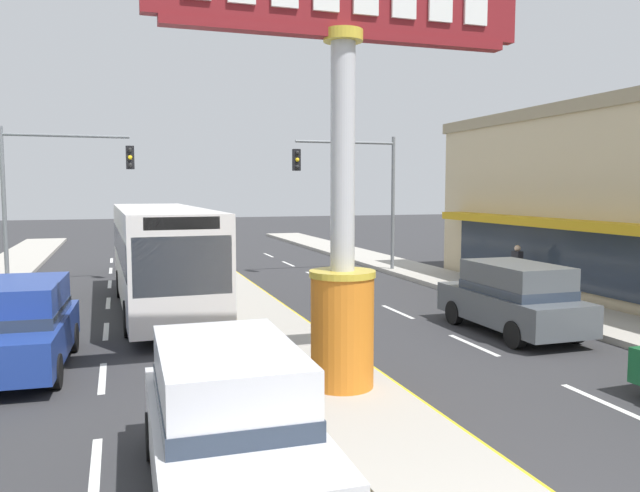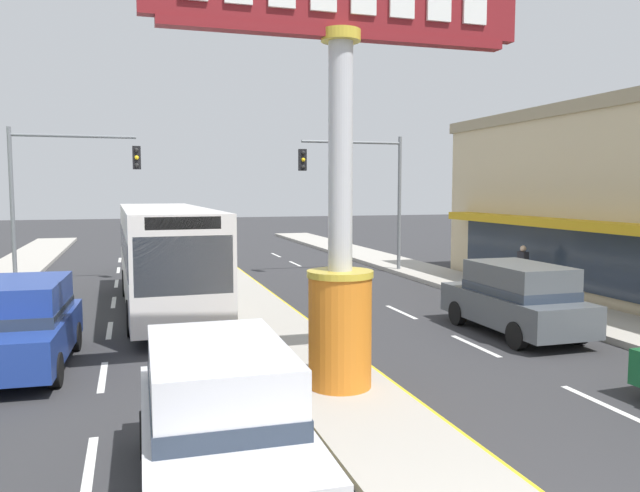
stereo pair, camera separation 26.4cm
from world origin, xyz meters
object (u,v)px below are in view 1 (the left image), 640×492
object	(u,v)px
traffic_light_left_side	(53,179)
district_sign	(343,174)
pedestrian_near_kerb	(517,265)
suv_kerb_right	(229,419)
suv_mid_left_lane	(20,325)
traffic_light_right_side	(357,180)
suv_near_right_lane	(147,251)
bus_far_right_lane	(161,252)
suv_near_left_lane	(513,297)

from	to	relation	value
traffic_light_left_side	district_sign	bearing A→B (deg)	-67.76
district_sign	pedestrian_near_kerb	xyz separation A→B (m)	(9.64, 8.13, -3.00)
suv_kerb_right	pedestrian_near_kerb	size ratio (longest dim) A/B	2.78
suv_mid_left_lane	pedestrian_near_kerb	world-z (taller)	suv_mid_left_lane
traffic_light_left_side	traffic_light_right_side	size ratio (longest dim) A/B	1.00
suv_kerb_right	traffic_light_left_side	bearing A→B (deg)	100.93
suv_near_right_lane	bus_far_right_lane	bearing A→B (deg)	-89.99
suv_near_left_lane	suv_mid_left_lane	xyz separation A→B (m)	(-11.97, 0.34, 0.00)
bus_far_right_lane	suv_kerb_right	world-z (taller)	bus_far_right_lane
traffic_light_left_side	suv_near_right_lane	xyz separation A→B (m)	(3.58, 3.68, -3.26)
suv_near_left_lane	pedestrian_near_kerb	world-z (taller)	suv_near_left_lane
traffic_light_left_side	suv_near_left_lane	size ratio (longest dim) A/B	1.35
traffic_light_left_side	suv_mid_left_lane	size ratio (longest dim) A/B	1.32
traffic_light_right_side	traffic_light_left_side	bearing A→B (deg)	179.61
district_sign	suv_near_right_lane	bearing A→B (deg)	98.05
suv_near_right_lane	suv_mid_left_lane	world-z (taller)	same
pedestrian_near_kerb	suv_near_right_lane	bearing A→B (deg)	138.56
district_sign	suv_kerb_right	world-z (taller)	district_sign
bus_far_right_lane	pedestrian_near_kerb	world-z (taller)	bus_far_right_lane
traffic_light_right_side	district_sign	bearing A→B (deg)	-112.36
suv_near_left_lane	suv_kerb_right	xyz separation A→B (m)	(-8.68, -6.40, 0.00)
district_sign	bus_far_right_lane	xyz separation A→B (m)	(-2.69, 9.47, -2.25)
traffic_light_right_side	suv_near_left_lane	bearing A→B (deg)	-91.35
suv_mid_left_lane	traffic_light_right_side	bearing A→B (deg)	43.77
traffic_light_right_side	pedestrian_near_kerb	bearing A→B (deg)	-64.70
suv_near_right_lane	pedestrian_near_kerb	world-z (taller)	suv_near_right_lane
traffic_light_right_side	bus_far_right_lane	world-z (taller)	traffic_light_right_side
traffic_light_left_side	suv_mid_left_lane	bearing A→B (deg)	-88.60
district_sign	suv_mid_left_lane	bearing A→B (deg)	149.60
traffic_light_left_side	bus_far_right_lane	distance (m)	7.28
suv_near_right_lane	bus_far_right_lane	world-z (taller)	bus_far_right_lane
district_sign	bus_far_right_lane	bearing A→B (deg)	105.85
traffic_light_right_side	suv_near_right_lane	world-z (taller)	traffic_light_right_side
traffic_light_right_side	bus_far_right_lane	size ratio (longest dim) A/B	0.55
traffic_light_left_side	suv_mid_left_lane	distance (m)	12.27
suv_near_right_lane	suv_kerb_right	world-z (taller)	same
traffic_light_right_side	pedestrian_near_kerb	world-z (taller)	traffic_light_right_side
traffic_light_left_side	pedestrian_near_kerb	xyz separation A→B (m)	(15.91, -7.21, -3.12)
bus_far_right_lane	suv_kerb_right	xyz separation A→B (m)	(0.00, -12.70, -0.88)
suv_near_left_lane	pedestrian_near_kerb	distance (m)	6.16
bus_far_right_lane	suv_kerb_right	size ratio (longest dim) A/B	2.44
traffic_light_left_side	suv_near_left_lane	distance (m)	17.58
bus_far_right_lane	suv_kerb_right	distance (m)	12.73
district_sign	pedestrian_near_kerb	distance (m)	12.96
suv_mid_left_lane	suv_kerb_right	distance (m)	7.50
district_sign	traffic_light_left_side	world-z (taller)	district_sign
district_sign	suv_near_left_lane	size ratio (longest dim) A/B	1.71
traffic_light_left_side	pedestrian_near_kerb	world-z (taller)	traffic_light_left_side
traffic_light_left_side	suv_kerb_right	distance (m)	19.19
bus_far_right_lane	district_sign	bearing A→B (deg)	-74.15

